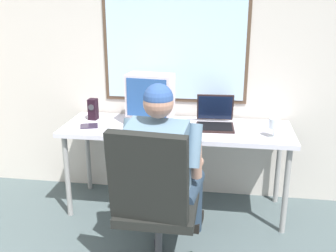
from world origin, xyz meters
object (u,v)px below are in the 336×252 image
at_px(person_seated, 164,167).
at_px(coffee_mug, 180,126).
at_px(laptop, 215,118).
at_px(office_chair, 153,196).
at_px(crt_monitor, 150,96).
at_px(wine_glass, 274,125).
at_px(desk_speaker, 93,109).
at_px(desk, 177,134).
at_px(cd_case, 89,126).

relative_size(person_seated, coffee_mug, 12.11).
bearing_deg(person_seated, laptop, 66.01).
height_order(office_chair, crt_monitor, crt_monitor).
distance_m(office_chair, person_seated, 0.29).
bearing_deg(crt_monitor, office_chair, -78.21).
bearing_deg(wine_glass, office_chair, -136.26).
bearing_deg(coffee_mug, wine_glass, -0.80).
bearing_deg(coffee_mug, office_chair, -95.65).
distance_m(office_chair, desk_speaker, 1.26).
bearing_deg(coffee_mug, desk_speaker, 163.52).
height_order(laptop, coffee_mug, laptop).
height_order(laptop, wine_glass, laptop).
height_order(crt_monitor, coffee_mug, crt_monitor).
bearing_deg(wine_glass, desk, 169.42).
relative_size(wine_glass, coffee_mug, 1.41).
distance_m(crt_monitor, cd_case, 0.56).
bearing_deg(person_seated, office_chair, -95.13).
xyz_separation_m(cd_case, coffee_mug, (0.76, -0.03, 0.05)).
bearing_deg(desk_speaker, laptop, -1.06).
distance_m(laptop, desk_speaker, 1.06).
distance_m(cd_case, coffee_mug, 0.76).
bearing_deg(crt_monitor, laptop, 4.04).
relative_size(desk_speaker, cd_case, 1.04).
relative_size(laptop, coffee_mug, 3.37).
xyz_separation_m(desk, cd_case, (-0.72, -0.10, 0.07)).
bearing_deg(desk, desk_speaker, 172.23).
height_order(desk_speaker, coffee_mug, desk_speaker).
relative_size(office_chair, crt_monitor, 2.47).
height_order(office_chair, coffee_mug, office_chair).
distance_m(desk, office_chair, 0.91).
relative_size(person_seated, cd_case, 7.26).
xyz_separation_m(office_chair, cd_case, (-0.69, 0.80, 0.17)).
xyz_separation_m(wine_glass, cd_case, (-1.48, 0.04, -0.10)).
distance_m(office_chair, coffee_mug, 0.80).
height_order(person_seated, cd_case, person_seated).
relative_size(crt_monitor, coffee_mug, 4.03).
relative_size(person_seated, desk_speaker, 6.96).
xyz_separation_m(crt_monitor, laptop, (0.54, 0.04, -0.18)).
distance_m(desk, wine_glass, 0.79).
bearing_deg(laptop, wine_glass, -26.39).
bearing_deg(cd_case, desk, 8.15).
distance_m(desk, crt_monitor, 0.38).
relative_size(office_chair, coffee_mug, 9.95).
relative_size(wine_glass, desk_speaker, 0.81).
bearing_deg(cd_case, laptop, 10.21).
relative_size(laptop, desk_speaker, 1.94).
bearing_deg(coffee_mug, cd_case, 177.75).
height_order(laptop, cd_case, laptop).
xyz_separation_m(desk, person_seated, (-0.01, -0.63, -0.03)).
distance_m(desk_speaker, coffee_mug, 0.83).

